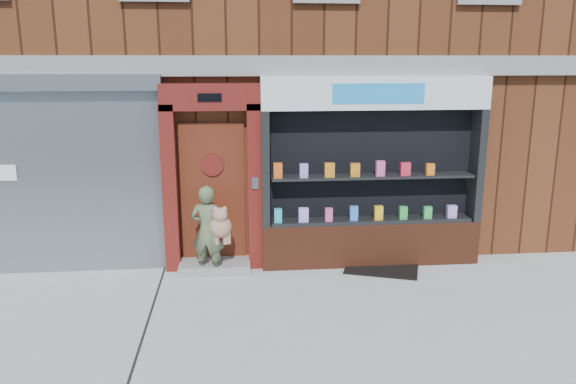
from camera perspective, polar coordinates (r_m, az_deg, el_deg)
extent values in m
plane|color=#9E9E99|center=(7.44, -1.89, -12.58)|extent=(80.00, 80.00, 0.00)
cube|color=#4F2312|center=(12.70, -3.86, 16.77)|extent=(12.00, 8.00, 8.00)
cube|color=gray|center=(8.60, -2.90, 12.69)|extent=(12.00, 0.16, 0.30)
cube|color=gray|center=(9.18, -21.81, 0.78)|extent=(3.00, 0.10, 2.80)
cube|color=slate|center=(8.94, -22.78, 10.23)|extent=(3.10, 0.30, 0.24)
cube|color=white|center=(9.34, -26.74, 1.75)|extent=(0.30, 0.01, 0.24)
cube|color=#54120E|center=(8.81, -11.87, 0.29)|extent=(0.22, 0.28, 2.60)
cube|color=#54120E|center=(8.76, -3.39, 0.48)|extent=(0.22, 0.28, 2.60)
cube|color=#54120E|center=(8.56, -7.94, 9.56)|extent=(1.50, 0.28, 0.40)
cube|color=black|center=(8.41, -7.98, 9.49)|extent=(0.35, 0.01, 0.12)
cube|color=#561F0F|center=(8.89, -7.60, -0.08)|extent=(1.00, 0.06, 2.20)
cylinder|color=black|center=(8.76, -7.70, 2.72)|extent=(0.28, 0.02, 0.28)
cylinder|color=#54120E|center=(8.75, -7.70, 2.71)|extent=(0.34, 0.02, 0.34)
cube|color=gray|center=(8.96, -7.43, -7.49)|extent=(1.10, 0.55, 0.15)
cube|color=slate|center=(8.59, -3.36, 0.91)|extent=(0.10, 0.02, 0.18)
cube|color=maroon|center=(9.21, 8.33, -5.12)|extent=(3.50, 0.40, 0.70)
cube|color=black|center=(8.64, -2.34, 2.36)|extent=(0.12, 0.40, 1.80)
cube|color=black|center=(9.45, 18.60, 2.62)|extent=(0.12, 0.40, 1.80)
cube|color=black|center=(9.07, 8.32, 2.76)|extent=(3.30, 0.03, 1.80)
cube|color=black|center=(9.10, 8.41, -2.85)|extent=(3.20, 0.36, 0.06)
cube|color=black|center=(8.93, 8.57, 1.59)|extent=(3.20, 0.36, 0.04)
cube|color=white|center=(8.75, 8.87, 9.94)|extent=(3.50, 0.40, 0.50)
cube|color=#1A80C5|center=(8.56, 9.21, 9.85)|extent=(1.40, 0.01, 0.30)
cube|color=#24AFB7|center=(8.75, -1.02, -2.41)|extent=(0.12, 0.09, 0.22)
cube|color=#BA8BFB|center=(8.79, 1.58, -2.33)|extent=(0.15, 0.09, 0.22)
cube|color=#D0458E|center=(8.85, 4.15, -2.30)|extent=(0.12, 0.09, 0.21)
cube|color=#3F70D7|center=(8.92, 6.69, -2.16)|extent=(0.12, 0.09, 0.23)
cube|color=yellow|center=(9.01, 9.18, -2.10)|extent=(0.13, 0.09, 0.23)
cube|color=green|center=(9.12, 11.61, -2.08)|extent=(0.12, 0.09, 0.21)
cube|color=green|center=(9.25, 13.98, -2.03)|extent=(0.13, 0.09, 0.19)
cube|color=#B980E8|center=(9.39, 16.29, -1.91)|extent=(0.15, 0.09, 0.20)
cube|color=#E45818|center=(8.58, -1.04, 2.20)|extent=(0.13, 0.09, 0.24)
cube|color=#AC80E7|center=(8.62, 1.61, 2.19)|extent=(0.13, 0.09, 0.22)
cube|color=orange|center=(8.68, 4.23, 2.25)|extent=(0.15, 0.09, 0.22)
cube|color=orange|center=(8.76, 6.81, 2.24)|extent=(0.14, 0.09, 0.21)
cube|color=#E14B9A|center=(8.85, 9.35, 2.38)|extent=(0.13, 0.09, 0.24)
cube|color=red|center=(8.96, 11.82, 2.31)|extent=(0.15, 0.09, 0.21)
cube|color=orange|center=(9.09, 14.23, 2.25)|extent=(0.13, 0.09, 0.18)
imported|color=#56603F|center=(8.62, -8.17, -3.93)|extent=(0.59, 0.47, 1.42)
sphere|color=#AC6E56|center=(8.54, -6.86, -3.52)|extent=(0.33, 0.33, 0.33)
sphere|color=#AC6E56|center=(8.43, -6.90, -2.32)|extent=(0.22, 0.22, 0.22)
sphere|color=#AC6E56|center=(8.40, -7.38, -1.75)|extent=(0.08, 0.08, 0.08)
sphere|color=#AC6E56|center=(8.40, -6.46, -1.73)|extent=(0.08, 0.08, 0.08)
cylinder|color=#AC6E56|center=(8.59, -7.57, -4.60)|extent=(0.08, 0.08, 0.20)
cylinder|color=#AC6E56|center=(8.58, -6.08, -4.57)|extent=(0.08, 0.08, 0.20)
cylinder|color=#AC6E56|center=(8.57, -7.28, -4.64)|extent=(0.08, 0.08, 0.20)
cylinder|color=#AC6E56|center=(8.56, -6.38, -4.62)|extent=(0.08, 0.08, 0.20)
cube|color=black|center=(9.13, 9.50, -7.57)|extent=(1.32, 1.12, 0.03)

